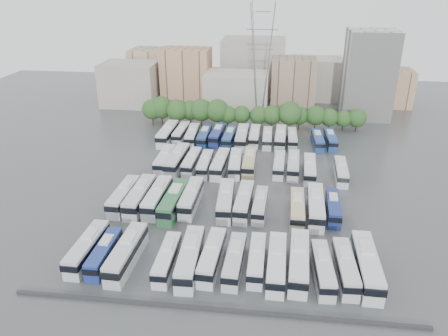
# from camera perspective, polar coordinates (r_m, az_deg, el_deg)

# --- Properties ---
(ground) EXTENTS (220.00, 220.00, 0.00)m
(ground) POSITION_cam_1_polar(r_m,az_deg,el_deg) (88.44, 1.75, -3.66)
(ground) COLOR #424447
(ground) RESTS_ON ground
(parapet) EXTENTS (56.00, 0.50, 0.50)m
(parapet) POSITION_cam_1_polar(r_m,az_deg,el_deg) (61.28, -1.33, -17.97)
(parapet) COLOR #2D2D30
(parapet) RESTS_ON ground
(tree_line) EXTENTS (64.30, 8.16, 8.43)m
(tree_line) POSITION_cam_1_polar(r_m,az_deg,el_deg) (125.84, 1.96, 7.24)
(tree_line) COLOR black
(tree_line) RESTS_ON ground
(city_buildings) EXTENTS (102.00, 35.00, 20.00)m
(city_buildings) POSITION_cam_1_polar(r_m,az_deg,el_deg) (154.06, 1.56, 11.72)
(city_buildings) COLOR #9E998E
(city_buildings) RESTS_ON ground
(apartment_tower) EXTENTS (14.00, 14.00, 26.00)m
(apartment_tower) POSITION_cam_1_polar(r_m,az_deg,el_deg) (141.38, 18.33, 11.50)
(apartment_tower) COLOR silver
(apartment_tower) RESTS_ON ground
(electricity_pylon) EXTENTS (9.00, 6.91, 33.83)m
(electricity_pylon) POSITION_cam_1_polar(r_m,az_deg,el_deg) (129.91, 4.93, 14.12)
(electricity_pylon) COLOR slate
(electricity_pylon) RESTS_ON ground
(bus_r0_s0) EXTENTS (2.96, 12.33, 3.85)m
(bus_r0_s0) POSITION_cam_1_polar(r_m,az_deg,el_deg) (72.74, -17.41, -9.93)
(bus_r0_s0) COLOR silver
(bus_r0_s0) RESTS_ON ground
(bus_r0_s1) EXTENTS (2.40, 10.90, 3.42)m
(bus_r0_s1) POSITION_cam_1_polar(r_m,az_deg,el_deg) (71.21, -15.37, -10.66)
(bus_r0_s1) COLOR navy
(bus_r0_s1) RESTS_ON ground
(bus_r0_s2) EXTENTS (3.26, 13.12, 4.09)m
(bus_r0_s2) POSITION_cam_1_polar(r_m,az_deg,el_deg) (69.88, -12.61, -10.75)
(bus_r0_s2) COLOR silver
(bus_r0_s2) RESTS_ON ground
(bus_r0_s4) EXTENTS (2.54, 11.05, 3.46)m
(bus_r0_s4) POSITION_cam_1_polar(r_m,az_deg,el_deg) (68.13, -7.45, -11.64)
(bus_r0_s4) COLOR silver
(bus_r0_s4) RESTS_ON ground
(bus_r0_s5) EXTENTS (3.35, 13.25, 4.13)m
(bus_r0_s5) POSITION_cam_1_polar(r_m,az_deg,el_deg) (67.44, -4.45, -11.56)
(bus_r0_s5) COLOR silver
(bus_r0_s5) RESTS_ON ground
(bus_r0_s6) EXTENTS (3.14, 12.06, 3.75)m
(bus_r0_s6) POSITION_cam_1_polar(r_m,az_deg,el_deg) (67.86, -1.58, -11.43)
(bus_r0_s6) COLOR silver
(bus_r0_s6) RESTS_ON ground
(bus_r0_s7) EXTENTS (2.83, 11.40, 3.55)m
(bus_r0_s7) POSITION_cam_1_polar(r_m,az_deg,el_deg) (67.19, 1.39, -11.94)
(bus_r0_s7) COLOR silver
(bus_r0_s7) RESTS_ON ground
(bus_r0_s8) EXTENTS (2.47, 11.00, 3.45)m
(bus_r0_s8) POSITION_cam_1_polar(r_m,az_deg,el_deg) (67.64, 4.30, -11.79)
(bus_r0_s8) COLOR silver
(bus_r0_s8) RESTS_ON ground
(bus_r0_s9) EXTENTS (2.98, 12.44, 3.88)m
(bus_r0_s9) POSITION_cam_1_polar(r_m,az_deg,el_deg) (66.82, 6.89, -12.20)
(bus_r0_s9) COLOR white
(bus_r0_s9) RESTS_ON ground
(bus_r0_s10) EXTENTS (3.51, 13.20, 4.10)m
(bus_r0_s10) POSITION_cam_1_polar(r_m,az_deg,el_deg) (67.46, 9.76, -11.89)
(bus_r0_s10) COLOR silver
(bus_r0_s10) RESTS_ON ground
(bus_r0_s11) EXTENTS (3.04, 11.47, 3.56)m
(bus_r0_s11) POSITION_cam_1_polar(r_m,az_deg,el_deg) (67.09, 12.79, -12.70)
(bus_r0_s11) COLOR silver
(bus_r0_s11) RESTS_ON ground
(bus_r0_s12) EXTENTS (2.92, 11.77, 3.67)m
(bus_r0_s12) POSITION_cam_1_polar(r_m,az_deg,el_deg) (68.08, 15.57, -12.37)
(bus_r0_s12) COLOR silver
(bus_r0_s12) RESTS_ON ground
(bus_r0_s13) EXTENTS (3.10, 13.70, 4.29)m
(bus_r0_s13) POSITION_cam_1_polar(r_m,az_deg,el_deg) (68.89, 18.14, -11.94)
(bus_r0_s13) COLOR silver
(bus_r0_s13) RESTS_ON ground
(bus_r1_s0) EXTENTS (2.99, 12.64, 3.95)m
(bus_r1_s0) POSITION_cam_1_polar(r_m,az_deg,el_deg) (86.51, -12.94, -3.55)
(bus_r1_s0) COLOR silver
(bus_r1_s0) RESTS_ON ground
(bus_r1_s1) EXTENTS (3.07, 13.38, 4.19)m
(bus_r1_s1) POSITION_cam_1_polar(r_m,az_deg,el_deg) (85.43, -10.92, -3.64)
(bus_r1_s1) COLOR silver
(bus_r1_s1) RESTS_ON ground
(bus_r1_s2) EXTENTS (3.09, 13.06, 4.08)m
(bus_r1_s2) POSITION_cam_1_polar(r_m,az_deg,el_deg) (84.73, -8.70, -3.75)
(bus_r1_s2) COLOR silver
(bus_r1_s2) RESTS_ON ground
(bus_r1_s3) EXTENTS (3.48, 13.30, 4.14)m
(bus_r1_s3) POSITION_cam_1_polar(r_m,az_deg,el_deg) (82.82, -6.59, -4.30)
(bus_r1_s3) COLOR #2E6C3F
(bus_r1_s3) RESTS_ON ground
(bus_r1_s4) EXTENTS (2.95, 12.54, 3.92)m
(bus_r1_s4) POSITION_cam_1_polar(r_m,az_deg,el_deg) (84.04, -4.30, -3.83)
(bus_r1_s4) COLOR silver
(bus_r1_s4) RESTS_ON ground
(bus_r1_s6) EXTENTS (3.39, 12.83, 3.99)m
(bus_r1_s6) POSITION_cam_1_polar(r_m,az_deg,el_deg) (82.75, 0.21, -4.20)
(bus_r1_s6) COLOR silver
(bus_r1_s6) RESTS_ON ground
(bus_r1_s7) EXTENTS (3.19, 12.45, 3.87)m
(bus_r1_s7) POSITION_cam_1_polar(r_m,az_deg,el_deg) (82.56, 2.62, -4.35)
(bus_r1_s7) COLOR silver
(bus_r1_s7) RESTS_ON ground
(bus_r1_s8) EXTENTS (2.79, 10.87, 3.38)m
(bus_r1_s8) POSITION_cam_1_polar(r_m,az_deg,el_deg) (82.09, 4.74, -4.78)
(bus_r1_s8) COLOR silver
(bus_r1_s8) RESTS_ON ground
(bus_r1_s10) EXTENTS (2.79, 11.86, 3.71)m
(bus_r1_s10) POSITION_cam_1_polar(r_m,az_deg,el_deg) (81.36, 9.53, -5.22)
(bus_r1_s10) COLOR beige
(bus_r1_s10) RESTS_ON ground
(bus_r1_s11) EXTENTS (3.34, 13.38, 4.17)m
(bus_r1_s11) POSITION_cam_1_polar(r_m,az_deg,el_deg) (82.26, 11.87, -4.89)
(bus_r1_s11) COLOR silver
(bus_r1_s11) RESTS_ON ground
(bus_r1_s12) EXTENTS (2.77, 10.90, 3.39)m
(bus_r1_s12) POSITION_cam_1_polar(r_m,az_deg,el_deg) (83.36, 14.06, -5.01)
(bus_r1_s12) COLOR navy
(bus_r1_s12) RESTS_ON ground
(bus_r2_s1) EXTENTS (2.66, 12.12, 3.80)m
(bus_r2_s1) POSITION_cam_1_polar(r_m,az_deg,el_deg) (101.58, -7.71, 1.14)
(bus_r2_s1) COLOR silver
(bus_r2_s1) RESTS_ON ground
(bus_r2_s2) EXTENTS (3.50, 13.54, 4.21)m
(bus_r2_s2) POSITION_cam_1_polar(r_m,az_deg,el_deg) (100.56, -6.15, 1.10)
(bus_r2_s2) COLOR silver
(bus_r2_s2) RESTS_ON ground
(bus_r2_s3) EXTENTS (2.85, 11.58, 3.61)m
(bus_r2_s3) POSITION_cam_1_polar(r_m,az_deg,el_deg) (99.98, -4.24, 0.86)
(bus_r2_s3) COLOR silver
(bus_r2_s3) RESTS_ON ground
(bus_r2_s4) EXTENTS (2.52, 11.19, 3.51)m
(bus_r2_s4) POSITION_cam_1_polar(r_m,az_deg,el_deg) (98.70, -2.49, 0.55)
(bus_r2_s4) COLOR silver
(bus_r2_s4) RESTS_ON ground
(bus_r2_s5) EXTENTS (3.22, 12.31, 3.83)m
(bus_r2_s5) POSITION_cam_1_polar(r_m,az_deg,el_deg) (98.41, -0.49, 0.60)
(bus_r2_s5) COLOR silver
(bus_r2_s5) RESTS_ON ground
(bus_r2_s6) EXTENTS (3.10, 12.01, 3.74)m
(bus_r2_s6) POSITION_cam_1_polar(r_m,az_deg,el_deg) (98.74, 1.51, 0.64)
(bus_r2_s6) COLOR silver
(bus_r2_s6) RESTS_ON ground
(bus_r2_s7) EXTENTS (2.75, 12.51, 3.92)m
(bus_r2_s7) POSITION_cam_1_polar(r_m,az_deg,el_deg) (99.24, 3.35, 0.79)
(bus_r2_s7) COLOR tan
(bus_r2_s7) RESTS_ON ground
(bus_r2_s9) EXTENTS (2.76, 11.09, 3.46)m
(bus_r2_s9) POSITION_cam_1_polar(r_m,az_deg,el_deg) (99.12, 7.20, 0.46)
(bus_r2_s9) COLOR silver
(bus_r2_s9) RESTS_ON ground
(bus_r2_s10) EXTENTS (3.06, 11.87, 3.70)m
(bus_r2_s10) POSITION_cam_1_polar(r_m,az_deg,el_deg) (99.17, 9.04, 0.43)
(bus_r2_s10) COLOR silver
(bus_r2_s10) RESTS_ON ground
(bus_r2_s11) EXTENTS (3.08, 11.95, 3.72)m
(bus_r2_s11) POSITION_cam_1_polar(r_m,az_deg,el_deg) (97.68, 11.11, -0.11)
(bus_r2_s11) COLOR white
(bus_r2_s11) RESTS_ON ground
(bus_r2_s13) EXTENTS (2.91, 11.34, 3.53)m
(bus_r2_s13) POSITION_cam_1_polar(r_m,az_deg,el_deg) (98.34, 15.04, -0.40)
(bus_r2_s13) COLOR silver
(bus_r2_s13) RESTS_ON ground
(bus_r3_s0) EXTENTS (3.16, 13.61, 4.26)m
(bus_r3_s0) POSITION_cam_1_polar(r_m,az_deg,el_deg) (117.31, -7.39, 4.50)
(bus_r3_s0) COLOR silver
(bus_r3_s0) RESTS_ON ground
(bus_r3_s1) EXTENTS (2.87, 11.47, 3.58)m
(bus_r3_s1) POSITION_cam_1_polar(r_m,az_deg,el_deg) (118.37, -5.62, 4.60)
(bus_r3_s1) COLOR silver
(bus_r3_s1) RESTS_ON ground
(bus_r3_s2) EXTENTS (3.14, 12.01, 3.74)m
(bus_r3_s2) POSITION_cam_1_polar(r_m,az_deg,el_deg) (116.17, -4.17, 4.30)
(bus_r3_s2) COLOR silver
(bus_r3_s2) RESTS_ON ground
(bus_r3_s3) EXTENTS (2.52, 11.46, 3.60)m
(bus_r3_s3) POSITION_cam_1_polar(r_m,az_deg,el_deg) (115.37, -2.58, 4.16)
(bus_r3_s3) COLOR navy
(bus_r3_s3) RESTS_ON ground
(bus_r3_s4) EXTENTS (3.19, 12.04, 3.74)m
(bus_r3_s4) POSITION_cam_1_polar(r_m,az_deg,el_deg) (116.29, -0.86, 4.39)
(bus_r3_s4) COLOR navy
(bus_r3_s4) RESTS_ON ground
(bus_r3_s5) EXTENTS (2.95, 11.47, 3.57)m
(bus_r3_s5) POSITION_cam_1_polar(r_m,az_deg,el_deg) (114.54, 0.70, 4.03)
(bus_r3_s5) COLOR navy
(bus_r3_s5) RESTS_ON ground
(bus_r3_s6) EXTENTS (2.84, 12.92, 4.05)m
(bus_r3_s6) POSITION_cam_1_polar(r_m,az_deg,el_deg) (114.31, 2.37, 4.09)
(bus_r3_s6) COLOR silver
(bus_r3_s6) RESTS_ON ground
(bus_r3_s7) EXTENTS (2.58, 11.63, 3.64)m
(bus_r3_s7) POSITION_cam_1_polar(r_m,az_deg,el_deg) (115.67, 4.02, 4.20)
(bus_r3_s7) COLOR white
(bus_r3_s7) RESTS_ON ground
(bus_r3_s8) EXTENTS (2.47, 11.02, 3.45)m
(bus_r3_s8) POSITION_cam_1_polar(r_m,az_deg,el_deg) (115.00, 5.68, 3.96)
(bus_r3_s8) COLOR silver
(bus_r3_s8) RESTS_ON ground
(bus_r3_s9) EXTENTS (3.11, 12.47, 3.89)m
(bus_r3_s9) POSITION_cam_1_polar(r_m,az_deg,el_deg) (115.01, 7.39, 3.99)
(bus_r3_s9) COLOR silver
(bus_r3_s9) RESTS_ON ground
(bus_r3_s10) EXTENTS (2.51, 10.92, 3.42)m
(bus_r3_s10) POSITION_cam_1_polar(r_m,az_deg,el_deg) (115.47, 8.89, 3.86)
(bus_r3_s10) COLOR silver
(bus_r3_s10) RESTS_ON ground
(bus_r3_s12) EXTENTS (2.88, 11.04, 3.43)m
(bus_r3_s12) POSITION_cam_1_polar(r_m,az_deg,el_deg) (115.40, 12.13, 3.59)
(bus_r3_s12) COLOR navy
(bus_r3_s12) RESTS_ON ground
(bus_r3_s13) EXTENTS (2.75, 10.88, 3.39)m
(bus_r3_s13) POSITION_cam_1_polar(r_m,az_deg,el_deg) (116.84, 13.75, 3.68)
(bus_r3_s13) COLOR navy
(bus_r3_s13) RESTS_ON ground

